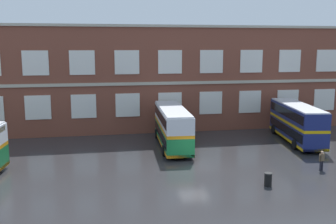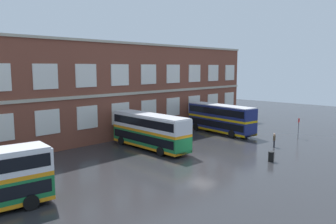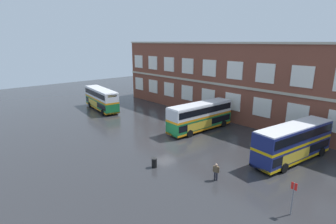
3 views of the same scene
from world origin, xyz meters
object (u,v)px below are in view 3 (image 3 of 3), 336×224
object	(u,v)px
double_decker_far	(293,142)
double_decker_near	(101,99)
bus_stand_flag	(293,196)
station_litter_bin	(154,163)
waiting_passenger	(216,171)
double_decker_middle	(200,116)

from	to	relation	value
double_decker_far	double_decker_near	bearing A→B (deg)	-172.41
bus_stand_flag	station_litter_bin	distance (m)	13.35
double_decker_near	double_decker_far	world-z (taller)	same
double_decker_near	double_decker_far	xyz separation A→B (m)	(34.38, 4.58, 0.00)
double_decker_near	waiting_passenger	bearing A→B (deg)	-9.25
double_decker_near	double_decker_far	bearing A→B (deg)	7.59
double_decker_middle	bus_stand_flag	bearing A→B (deg)	-29.13
double_decker_far	bus_stand_flag	bearing A→B (deg)	-66.65
waiting_passenger	station_litter_bin	size ratio (longest dim) A/B	1.65
double_decker_middle	double_decker_near	bearing A→B (deg)	-166.74
double_decker_near	double_decker_middle	world-z (taller)	same
bus_stand_flag	double_decker_far	bearing A→B (deg)	113.35
double_decker_far	waiting_passenger	world-z (taller)	double_decker_far
double_decker_near	waiting_passenger	world-z (taller)	double_decker_near
double_decker_near	waiting_passenger	distance (m)	31.93
double_decker_middle	bus_stand_flag	distance (m)	20.38
double_decker_near	bus_stand_flag	xyz separation A→B (m)	(38.54, -5.03, -0.51)
station_litter_bin	double_decker_far	bearing A→B (deg)	54.35
double_decker_middle	waiting_passenger	size ratio (longest dim) A/B	6.54
double_decker_middle	bus_stand_flag	xyz separation A→B (m)	(17.80, -9.92, -0.51)
bus_stand_flag	station_litter_bin	bearing A→B (deg)	-168.10
waiting_passenger	bus_stand_flag	size ratio (longest dim) A/B	0.63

